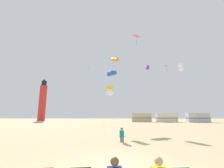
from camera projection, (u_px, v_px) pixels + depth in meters
The scene contains 14 objects.
ground at pixel (117, 168), 6.34m from camera, with size 200.00×200.00×0.00m, color #CCB584.
kite_flyer_standing at pixel (122, 135), 12.15m from camera, with size 0.35×0.52×1.16m.
kite_diamond_magenta at pixel (88, 69), 32.33m from camera, with size 3.22×3.02×12.53m.
kite_tube_blue at pixel (112, 73), 26.51m from camera, with size 2.62×2.99×9.88m.
kite_diamond_rainbow at pixel (137, 40), 18.99m from camera, with size 1.22×1.22×11.93m.
kite_tube_orange at pixel (115, 59), 28.52m from camera, with size 2.17×2.69×12.94m.
kite_tube_violet at pixel (147, 68), 31.00m from camera, with size 3.01×3.07×12.21m.
kite_box_gold at pixel (109, 90), 19.14m from camera, with size 1.97×1.97×5.70m.
kite_box_white at pixel (181, 67), 26.10m from camera, with size 2.49×2.13×10.69m.
kite_diamond_scarlet at pixel (167, 68), 30.52m from camera, with size 2.54×2.54×11.98m.
lighthouse_distant at pixel (43, 101), 62.48m from camera, with size 2.80×2.80×16.80m.
rv_van_tan at pixel (141, 118), 51.45m from camera, with size 6.57×2.74×2.80m.
rv_van_cream at pixel (166, 118), 49.21m from camera, with size 6.45×2.35×2.80m.
rv_van_silver at pixel (198, 118), 47.16m from camera, with size 6.50×2.52×2.80m.
Camera 1 is at (-0.00, -6.90, 2.10)m, focal length 24.84 mm.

